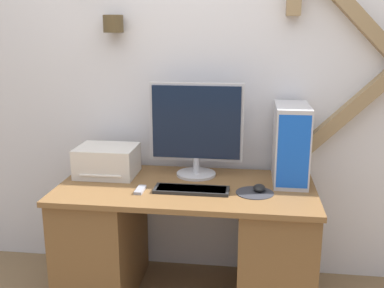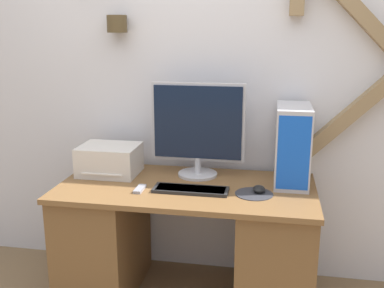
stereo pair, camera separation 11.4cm
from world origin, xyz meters
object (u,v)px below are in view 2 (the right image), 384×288
object	(u,v)px
computer_tower	(292,145)
printer	(110,160)
remote_control	(140,189)
mouse	(259,189)
keyboard	(191,190)
monitor	(198,127)

from	to	relation	value
computer_tower	printer	size ratio (longest dim) A/B	1.28
computer_tower	remote_control	size ratio (longest dim) A/B	3.67
mouse	remote_control	xyz separation A→B (m)	(-0.65, -0.08, -0.01)
keyboard	mouse	bearing A→B (deg)	7.44
monitor	computer_tower	size ratio (longest dim) A/B	1.25
keyboard	monitor	bearing A→B (deg)	91.86
keyboard	mouse	distance (m)	0.37
mouse	printer	size ratio (longest dim) A/B	0.26
monitor	computer_tower	distance (m)	0.56
monitor	mouse	distance (m)	0.53
remote_control	keyboard	bearing A→B (deg)	7.18
monitor	keyboard	xyz separation A→B (m)	(0.01, -0.28, -0.29)
monitor	printer	distance (m)	0.58
computer_tower	remote_control	distance (m)	0.90
keyboard	remote_control	distance (m)	0.28
monitor	remote_control	bearing A→B (deg)	-130.46
keyboard	computer_tower	distance (m)	0.63
keyboard	computer_tower	world-z (taller)	computer_tower
mouse	keyboard	bearing A→B (deg)	-172.56
printer	remote_control	distance (m)	0.38
monitor	computer_tower	world-z (taller)	monitor
mouse	computer_tower	bearing A→B (deg)	48.91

